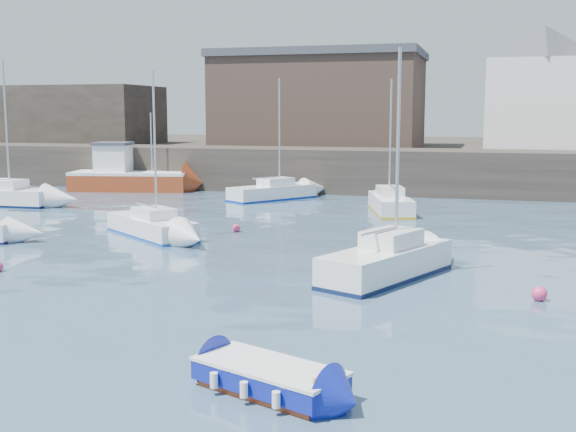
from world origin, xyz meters
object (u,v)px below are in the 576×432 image
(sailboat_h, at_px, (273,192))
(sailboat_b, at_px, (152,226))
(sailboat_f, at_px, (390,203))
(fishing_boat, at_px, (127,175))
(sailboat_e, at_px, (1,196))
(buoy_mid, at_px, (539,301))
(buoy_far, at_px, (236,232))
(sailboat_c, at_px, (387,261))
(blue_dinghy, at_px, (269,377))

(sailboat_h, bearing_deg, sailboat_b, -94.67)
(sailboat_f, height_order, sailboat_h, sailboat_h)
(fishing_boat, height_order, sailboat_h, sailboat_h)
(sailboat_e, bearing_deg, buoy_mid, -26.32)
(buoy_far, bearing_deg, sailboat_f, 55.02)
(sailboat_e, bearing_deg, sailboat_c, -27.54)
(fishing_boat, relative_size, sailboat_b, 1.20)
(blue_dinghy, xyz_separation_m, sailboat_e, (-24.16, 23.67, 0.23))
(buoy_mid, bearing_deg, buoy_far, 144.01)
(fishing_boat, bearing_deg, sailboat_e, -108.65)
(sailboat_b, bearing_deg, sailboat_c, -25.77)
(sailboat_b, xyz_separation_m, sailboat_f, (9.28, 10.77, 0.04))
(blue_dinghy, xyz_separation_m, sailboat_f, (-1.23, 26.88, 0.19))
(fishing_boat, bearing_deg, blue_dinghy, -57.85)
(sailboat_e, bearing_deg, fishing_boat, 71.35)
(blue_dinghy, xyz_separation_m, buoy_far, (-7.26, 18.27, -0.33))
(fishing_boat, distance_m, sailboat_b, 20.09)
(blue_dinghy, bearing_deg, sailboat_f, 92.63)
(sailboat_c, relative_size, buoy_mid, 16.69)
(buoy_mid, distance_m, buoy_far, 15.87)
(sailboat_b, xyz_separation_m, buoy_far, (3.26, 2.17, -0.48))
(sailboat_c, bearing_deg, fishing_boat, 133.84)
(sailboat_b, xyz_separation_m, sailboat_c, (11.36, -5.48, 0.11))
(sailboat_e, distance_m, sailboat_f, 23.15)
(buoy_mid, relative_size, buoy_far, 1.22)
(fishing_boat, relative_size, sailboat_h, 1.14)
(sailboat_b, relative_size, buoy_far, 19.51)
(blue_dinghy, bearing_deg, sailboat_c, 85.46)
(sailboat_e, relative_size, sailboat_f, 1.17)
(buoy_far, bearing_deg, blue_dinghy, -68.35)
(sailboat_h, bearing_deg, sailboat_c, -63.35)
(fishing_boat, distance_m, buoy_far, 20.32)
(sailboat_c, xyz_separation_m, sailboat_h, (-10.16, 20.24, -0.08))
(blue_dinghy, height_order, sailboat_b, sailboat_b)
(fishing_boat, bearing_deg, sailboat_h, -11.78)
(blue_dinghy, distance_m, sailboat_e, 33.82)
(blue_dinghy, bearing_deg, fishing_boat, 122.15)
(fishing_boat, relative_size, buoy_mid, 19.15)
(buoy_mid, bearing_deg, sailboat_b, 156.03)
(sailboat_f, relative_size, buoy_mid, 16.09)
(blue_dinghy, distance_m, sailboat_f, 26.91)
(fishing_boat, xyz_separation_m, sailboat_c, (21.76, -22.66, -0.48))
(fishing_boat, distance_m, sailboat_e, 10.16)
(sailboat_c, height_order, sailboat_f, sailboat_c)
(sailboat_c, distance_m, sailboat_e, 28.20)
(blue_dinghy, xyz_separation_m, fishing_boat, (-20.92, 33.28, 0.74))
(sailboat_e, bearing_deg, sailboat_f, 7.98)
(blue_dinghy, relative_size, sailboat_f, 0.46)
(fishing_boat, xyz_separation_m, buoy_mid, (26.50, -24.33, -1.07))
(fishing_boat, xyz_separation_m, buoy_far, (13.66, -15.01, -1.07))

